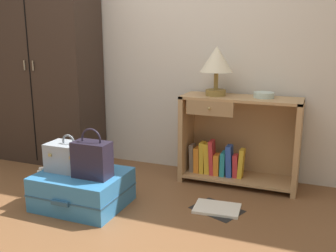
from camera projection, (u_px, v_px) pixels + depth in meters
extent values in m
plane|color=brown|center=(78.00, 234.00, 2.47)|extent=(9.00, 9.00, 0.00)
cube|color=beige|center=(166.00, 29.00, 3.52)|extent=(6.40, 0.10, 2.60)
cube|color=#33261E|center=(45.00, 64.00, 3.74)|extent=(1.04, 0.45, 1.95)
cube|color=black|center=(29.00, 65.00, 3.54)|extent=(0.01, 0.01, 1.85)
cylinder|color=gray|center=(24.00, 65.00, 3.55)|extent=(0.01, 0.01, 0.09)
cylinder|color=gray|center=(33.00, 66.00, 3.51)|extent=(0.01, 0.01, 0.09)
cube|color=tan|center=(186.00, 136.00, 3.39)|extent=(0.04, 0.34, 0.75)
cube|color=tan|center=(298.00, 147.00, 3.05)|extent=(0.04, 0.34, 0.75)
cube|color=tan|center=(241.00, 98.00, 3.14)|extent=(0.98, 0.34, 0.02)
cube|color=tan|center=(238.00, 177.00, 3.30)|extent=(0.90, 0.34, 0.02)
cube|color=tan|center=(243.00, 136.00, 3.37)|extent=(0.90, 0.01, 0.73)
cube|color=#9D7950|center=(210.00, 108.00, 3.09)|extent=(0.39, 0.02, 0.12)
sphere|color=#9E844C|center=(209.00, 109.00, 3.08)|extent=(0.02, 0.02, 0.02)
cube|color=#726659|center=(193.00, 158.00, 3.39)|extent=(0.05, 0.09, 0.25)
cube|color=orange|center=(197.00, 160.00, 3.38)|extent=(0.05, 0.10, 0.22)
cube|color=gold|center=(203.00, 157.00, 3.35)|extent=(0.04, 0.10, 0.28)
cube|color=gold|center=(207.00, 158.00, 3.34)|extent=(0.06, 0.09, 0.27)
cube|color=red|center=(212.00, 157.00, 3.32)|extent=(0.05, 0.11, 0.30)
cube|color=orange|center=(217.00, 164.00, 3.32)|extent=(0.05, 0.11, 0.18)
cube|color=teal|center=(223.00, 164.00, 3.29)|extent=(0.04, 0.12, 0.21)
cube|color=#2D51B2|center=(230.00, 161.00, 3.27)|extent=(0.06, 0.11, 0.27)
cube|color=red|center=(236.00, 166.00, 3.26)|extent=(0.05, 0.08, 0.20)
cube|color=gold|center=(241.00, 163.00, 3.23)|extent=(0.05, 0.10, 0.25)
cylinder|color=olive|center=(216.00, 93.00, 3.21)|extent=(0.17, 0.17, 0.05)
cylinder|color=olive|center=(216.00, 81.00, 3.18)|extent=(0.04, 0.04, 0.15)
cone|color=beige|center=(217.00, 59.00, 3.14)|extent=(0.27, 0.27, 0.21)
cylinder|color=silver|center=(264.00, 95.00, 3.09)|extent=(0.17, 0.17, 0.04)
cube|color=teal|center=(83.00, 189.00, 2.86)|extent=(0.63, 0.52, 0.26)
cube|color=#285071|center=(83.00, 189.00, 2.86)|extent=(0.64, 0.53, 0.01)
cube|color=#285071|center=(60.00, 203.00, 2.61)|extent=(0.14, 0.02, 0.03)
cube|color=#8E99A3|center=(69.00, 157.00, 2.85)|extent=(0.33, 0.20, 0.21)
torus|color=slate|center=(68.00, 141.00, 2.82)|extent=(0.11, 0.02, 0.11)
cube|color=tan|center=(50.00, 155.00, 2.78)|extent=(0.02, 0.01, 0.02)
cube|color=tan|center=(71.00, 158.00, 2.71)|extent=(0.02, 0.01, 0.02)
cube|color=#231E2D|center=(92.00, 160.00, 2.72)|extent=(0.27, 0.15, 0.26)
torus|color=#231E2D|center=(91.00, 139.00, 2.68)|extent=(0.16, 0.01, 0.16)
cylinder|color=white|center=(42.00, 182.00, 3.09)|extent=(0.07, 0.07, 0.19)
cylinder|color=silver|center=(41.00, 169.00, 3.07)|extent=(0.04, 0.04, 0.02)
cube|color=white|center=(217.00, 208.00, 2.81)|extent=(0.35, 0.26, 0.02)
cube|color=black|center=(217.00, 209.00, 2.81)|extent=(0.42, 0.37, 0.01)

